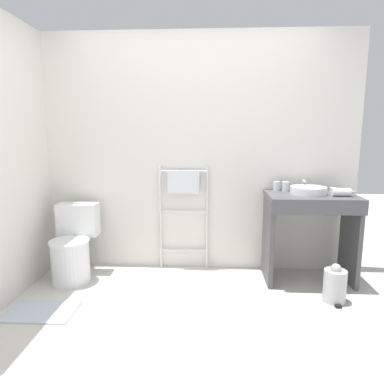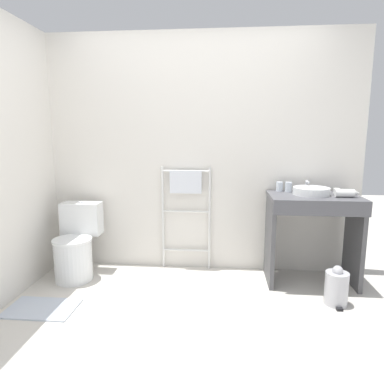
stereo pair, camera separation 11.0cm
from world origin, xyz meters
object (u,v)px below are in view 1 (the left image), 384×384
Objects in this scene: towel_radiator at (184,196)px; cup_near_wall at (277,186)px; toilet at (73,248)px; hair_dryer at (342,192)px; trash_bin at (335,285)px; sink_basin at (308,190)px; cup_near_edge at (286,186)px.

cup_near_wall is (0.94, -0.03, 0.11)m from towel_radiator.
hair_dryer reaches higher than toilet.
trash_bin is (1.34, -0.66, -0.64)m from towel_radiator.
towel_radiator is 4.94× the size of hair_dryer.
sink_basin is 1.53× the size of hair_dryer.
sink_basin is at bearing 162.59° from hair_dryer.
cup_near_wall is (2.01, 0.28, 0.59)m from toilet.
toilet is 2.44m from trash_bin.
trash_bin is (2.41, -0.34, -0.17)m from toilet.
toilet is 2.35m from sink_basin.
cup_near_wall is at bearing 154.73° from hair_dryer.
sink_basin is at bearing -32.54° from cup_near_wall.
hair_dryer is at bearing -11.07° from towel_radiator.
towel_radiator is (1.07, 0.32, 0.47)m from toilet.
trash_bin is at bearing -111.00° from hair_dryer.
towel_radiator is 1.03m from cup_near_edge.
sink_basin is 0.29m from hair_dryer.
toilet is at bearing 171.87° from trash_bin.
towel_radiator is 3.18× the size of trash_bin.
hair_dryer is (1.49, -0.29, 0.11)m from towel_radiator.
sink_basin is 0.88m from trash_bin.
hair_dryer is (2.55, 0.02, 0.58)m from toilet.
cup_near_edge reaches higher than sink_basin.
cup_near_edge reaches higher than hair_dryer.
cup_near_edge is (2.09, 0.25, 0.59)m from toilet.
towel_radiator reaches higher than cup_near_edge.
cup_near_wall is at bearing 122.84° from trash_bin.
cup_near_wall is at bearing 8.02° from toilet.
sink_basin is 0.32m from cup_near_wall.
cup_near_edge is (0.08, -0.03, 0.00)m from cup_near_wall.
trash_bin is at bearing -73.23° from sink_basin.
toilet is at bearing -179.44° from hair_dryer.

